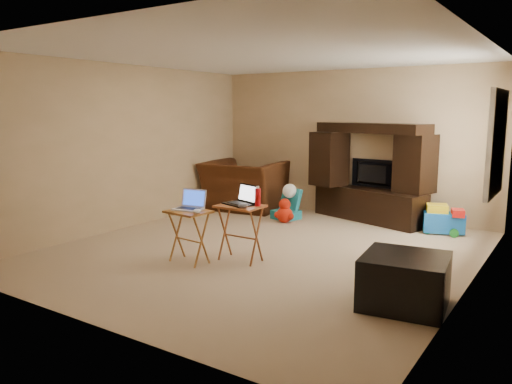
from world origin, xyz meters
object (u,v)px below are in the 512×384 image
Objects in this scene: plush_toy at (285,210)px; ottoman at (405,281)px; tray_table_right at (240,233)px; push_toy at (444,219)px; water_bottle at (258,197)px; child_rocker at (286,204)px; entertainment_center at (370,172)px; television at (372,174)px; laptop_left at (188,200)px; recliner at (244,186)px; tray_table_left at (189,237)px; laptop_right at (238,195)px; mouse_right at (243,206)px; mouse_left at (197,211)px.

plush_toy is 0.54× the size of ottoman.
ottoman is 1.09× the size of tray_table_right.
push_toy is 0.86× the size of tray_table_right.
child_rocker is at bearing 112.01° from water_bottle.
entertainment_center is 3.09m from tray_table_right.
laptop_left is (-0.98, -3.50, -0.02)m from television.
recliner is 2.15× the size of tray_table_left.
laptop_left is at bearing 140.64° from tray_table_left.
child_rocker is at bearing 157.69° from recliner.
laptop_left is 0.93× the size of laptop_right.
plush_toy is at bearing 148.10° from recliner.
mouse_right is at bearing -71.87° from plush_toy.
entertainment_center reaches higher than tray_table_left.
tray_table_left is at bearing -144.49° from water_bottle.
laptop_right reaches higher than laptop_left.
mouse_left is 0.54m from mouse_right.
television is 3.63m from laptop_left.
entertainment_center is at bearing 77.71° from mouse_left.
tray_table_left reaches higher than push_toy.
push_toy is at bearing 58.08° from mouse_left.
recliner reaches higher than mouse_right.
push_toy is at bearing 16.05° from plush_toy.
water_bottle is at bearing -68.47° from plush_toy.
child_rocker is 0.30m from plush_toy.
push_toy is at bearing 60.77° from tray_table_left.
water_bottle reaches higher than plush_toy.
water_bottle is at bearing 91.33° from television.
mouse_left reaches higher than push_toy.
tray_table_right is (-0.48, -3.02, -0.46)m from entertainment_center.
entertainment_center is at bearing 115.85° from ottoman.
tray_table_right is at bearing -140.65° from push_toy.
mouse_right is at bearing 14.46° from laptop_left.
tray_table_right is 1.91× the size of laptop_right.
laptop_left is at bearing -88.56° from entertainment_center.
tray_table_right is at bearing -81.44° from entertainment_center.
tray_table_left is (0.13, -2.50, 0.11)m from plush_toy.
tray_table_left is at bearing -143.42° from push_toy.
push_toy is 1.64× the size of laptop_right.
tray_table_left reaches higher than child_rocker.
push_toy is 1.77× the size of laptop_left.
plush_toy is 2.19m from tray_table_right.
plush_toy is 2.24m from laptop_right.
recliner is 4.91m from ottoman.
child_rocker is at bearing 106.92° from tray_table_right.
laptop_right is at bearing 49.82° from tray_table_left.
child_rocker is at bearing 170.84° from push_toy.
mouse_right reaches higher than child_rocker.
laptop_left is (0.10, -2.47, 0.55)m from plush_toy.
ottoman is at bearing -12.11° from water_bottle.
mouse_right is (0.60, 0.28, 0.40)m from tray_table_left.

